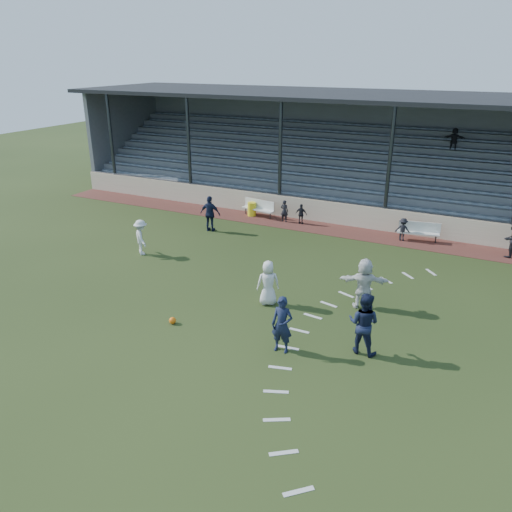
{
  "coord_description": "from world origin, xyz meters",
  "views": [
    {
      "loc": [
        7.98,
        -13.75,
        8.63
      ],
      "look_at": [
        0.0,
        2.5,
        1.3
      ],
      "focal_mm": 35.0,
      "sensor_mm": 36.0,
      "label": 1
    }
  ],
  "objects_px": {
    "bench_right": "(419,230)",
    "trash_bin": "(252,209)",
    "bench_left": "(259,207)",
    "official": "(512,239)",
    "football": "(173,321)",
    "player_white_lead": "(268,283)",
    "player_navy_lead": "(282,325)"
  },
  "relations": [
    {
      "from": "player_navy_lead",
      "to": "football",
      "type": "bearing_deg",
      "value": 177.35
    },
    {
      "from": "trash_bin",
      "to": "bench_right",
      "type": "bearing_deg",
      "value": -0.38
    },
    {
      "from": "trash_bin",
      "to": "football",
      "type": "bearing_deg",
      "value": -75.87
    },
    {
      "from": "player_white_lead",
      "to": "player_navy_lead",
      "type": "distance_m",
      "value": 3.2
    },
    {
      "from": "football",
      "to": "official",
      "type": "height_order",
      "value": "official"
    },
    {
      "from": "player_navy_lead",
      "to": "trash_bin",
      "type": "bearing_deg",
      "value": 116.24
    },
    {
      "from": "trash_bin",
      "to": "player_white_lead",
      "type": "distance_m",
      "value": 10.94
    },
    {
      "from": "player_white_lead",
      "to": "trash_bin",
      "type": "bearing_deg",
      "value": -90.88
    },
    {
      "from": "football",
      "to": "player_white_lead",
      "type": "relative_size",
      "value": 0.14
    },
    {
      "from": "football",
      "to": "official",
      "type": "xyz_separation_m",
      "value": [
        10.29,
        11.87,
        0.76
      ]
    },
    {
      "from": "bench_right",
      "to": "trash_bin",
      "type": "height_order",
      "value": "bench_right"
    },
    {
      "from": "bench_right",
      "to": "trash_bin",
      "type": "bearing_deg",
      "value": 169.33
    },
    {
      "from": "bench_right",
      "to": "official",
      "type": "relative_size",
      "value": 1.18
    },
    {
      "from": "football",
      "to": "player_white_lead",
      "type": "distance_m",
      "value": 3.72
    },
    {
      "from": "bench_left",
      "to": "official",
      "type": "height_order",
      "value": "official"
    },
    {
      "from": "bench_right",
      "to": "football",
      "type": "relative_size",
      "value": 8.61
    },
    {
      "from": "bench_left",
      "to": "player_white_lead",
      "type": "xyz_separation_m",
      "value": [
        5.03,
        -9.58,
        0.27
      ]
    },
    {
      "from": "bench_right",
      "to": "player_navy_lead",
      "type": "relative_size",
      "value": 1.1
    },
    {
      "from": "official",
      "to": "trash_bin",
      "type": "bearing_deg",
      "value": -51.61
    },
    {
      "from": "bench_left",
      "to": "football",
      "type": "bearing_deg",
      "value": -68.25
    },
    {
      "from": "official",
      "to": "player_white_lead",
      "type": "bearing_deg",
      "value": -1.1
    },
    {
      "from": "bench_left",
      "to": "trash_bin",
      "type": "relative_size",
      "value": 2.63
    },
    {
      "from": "trash_bin",
      "to": "official",
      "type": "bearing_deg",
      "value": -1.83
    },
    {
      "from": "player_white_lead",
      "to": "bench_right",
      "type": "bearing_deg",
      "value": -142.94
    },
    {
      "from": "bench_right",
      "to": "official",
      "type": "bearing_deg",
      "value": -15.39
    },
    {
      "from": "bench_right",
      "to": "football",
      "type": "height_order",
      "value": "bench_right"
    },
    {
      "from": "bench_left",
      "to": "player_white_lead",
      "type": "bearing_deg",
      "value": -52.86
    },
    {
      "from": "bench_left",
      "to": "official",
      "type": "relative_size",
      "value": 1.18
    },
    {
      "from": "bench_left",
      "to": "bench_right",
      "type": "relative_size",
      "value": 1.0
    },
    {
      "from": "bench_right",
      "to": "football",
      "type": "xyz_separation_m",
      "value": [
        -6.19,
        -12.23,
        -0.47
      ]
    },
    {
      "from": "bench_left",
      "to": "player_navy_lead",
      "type": "xyz_separation_m",
      "value": [
        6.75,
        -12.28,
        0.34
      ]
    },
    {
      "from": "player_navy_lead",
      "to": "official",
      "type": "distance_m",
      "value": 13.31
    }
  ]
}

